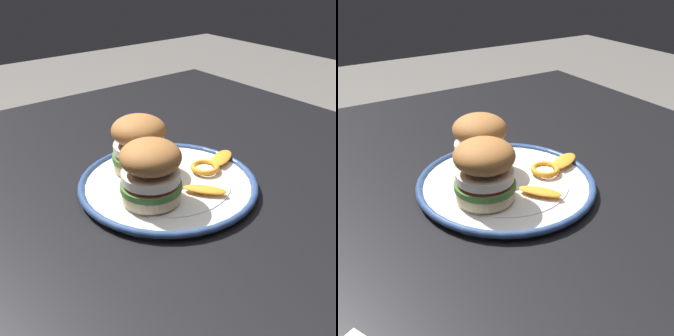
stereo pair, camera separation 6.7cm
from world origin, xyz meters
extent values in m
cube|color=black|center=(0.00, 0.00, 0.70)|extent=(1.29, 1.10, 0.03)
cube|color=black|center=(-0.59, -0.49, 0.34)|extent=(0.06, 0.06, 0.68)
cylinder|color=white|center=(-0.07, 0.03, 0.72)|extent=(0.29, 0.29, 0.01)
torus|color=navy|center=(-0.07, 0.03, 0.72)|extent=(0.31, 0.31, 0.01)
cylinder|color=white|center=(-0.07, 0.03, 0.72)|extent=(0.22, 0.22, 0.00)
cylinder|color=beige|center=(-0.01, 0.06, 0.74)|extent=(0.09, 0.09, 0.02)
cylinder|color=#477033|center=(-0.01, 0.06, 0.75)|extent=(0.10, 0.10, 0.01)
cylinder|color=#BC3828|center=(-0.01, 0.06, 0.76)|extent=(0.09, 0.09, 0.01)
cylinder|color=silver|center=(-0.01, 0.06, 0.77)|extent=(0.09, 0.09, 0.01)
ellipsoid|color=#A36633|center=(-0.01, 0.06, 0.80)|extent=(0.13, 0.13, 0.05)
cylinder|color=beige|center=(-0.05, -0.03, 0.74)|extent=(0.09, 0.09, 0.02)
cylinder|color=#477033|center=(-0.05, -0.03, 0.75)|extent=(0.10, 0.10, 0.01)
cylinder|color=#BC3828|center=(-0.05, -0.03, 0.76)|extent=(0.09, 0.09, 0.01)
cylinder|color=silver|center=(-0.05, -0.03, 0.77)|extent=(0.09, 0.09, 0.01)
ellipsoid|color=#A36633|center=(-0.05, -0.03, 0.80)|extent=(0.12, 0.12, 0.05)
torus|color=orange|center=(-0.14, 0.05, 0.73)|extent=(0.07, 0.07, 0.01)
cylinder|color=#F4E5C6|center=(-0.14, 0.05, 0.73)|extent=(0.03, 0.03, 0.00)
ellipsoid|color=orange|center=(-0.19, 0.04, 0.73)|extent=(0.08, 0.06, 0.01)
ellipsoid|color=orange|center=(-0.09, 0.10, 0.73)|extent=(0.06, 0.07, 0.01)
camera|label=1|loc=(0.31, 0.51, 1.08)|focal=43.45mm
camera|label=2|loc=(0.26, 0.55, 1.08)|focal=43.45mm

